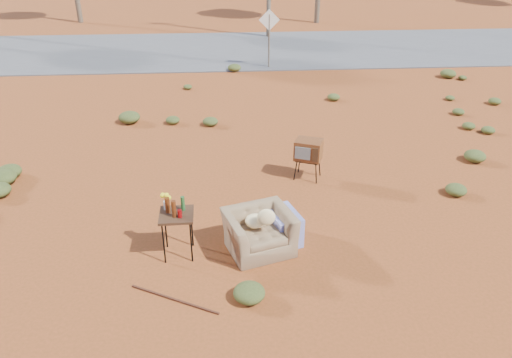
{
  "coord_description": "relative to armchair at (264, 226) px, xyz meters",
  "views": [
    {
      "loc": [
        -0.37,
        -7.04,
        5.23
      ],
      "look_at": [
        0.24,
        1.3,
        0.8
      ],
      "focal_mm": 35.0,
      "sensor_mm": 36.0,
      "label": 1
    }
  ],
  "objects": [
    {
      "name": "tv_unit",
      "position": [
        1.2,
        2.58,
        0.22
      ],
      "size": [
        0.7,
        0.64,
        0.92
      ],
      "rotation": [
        0.0,
        0.0,
        -0.39
      ],
      "color": "black",
      "rests_on": "ground"
    },
    {
      "name": "ground",
      "position": [
        -0.29,
        -0.21,
        -0.46
      ],
      "size": [
        140.0,
        140.0,
        0.0
      ],
      "primitive_type": "plane",
      "color": "brown",
      "rests_on": "ground"
    },
    {
      "name": "armchair",
      "position": [
        0.0,
        0.0,
        0.0
      ],
      "size": [
        1.44,
        1.19,
        0.98
      ],
      "rotation": [
        0.0,
        0.0,
        0.31
      ],
      "color": "#7F6345",
      "rests_on": "ground"
    },
    {
      "name": "highway",
      "position": [
        -0.29,
        14.79,
        -0.44
      ],
      "size": [
        140.0,
        7.0,
        0.04
      ],
      "primitive_type": "cube",
      "color": "#565659",
      "rests_on": "ground"
    },
    {
      "name": "road_sign",
      "position": [
        1.21,
        11.79,
        1.04
      ],
      "size": [
        0.78,
        0.06,
        2.19
      ],
      "color": "brown",
      "rests_on": "ground"
    },
    {
      "name": "rusty_bar",
      "position": [
        -1.49,
        -1.29,
        -0.44
      ],
      "size": [
        1.39,
        0.76,
        0.04
      ],
      "primitive_type": "cylinder",
      "rotation": [
        0.0,
        1.57,
        -0.49
      ],
      "color": "#4F2115",
      "rests_on": "ground"
    },
    {
      "name": "side_table",
      "position": [
        -1.52,
        -0.06,
        0.39
      ],
      "size": [
        0.58,
        0.58,
        1.14
      ],
      "rotation": [
        0.0,
        0.0,
        0.02
      ],
      "color": "#3D2216",
      "rests_on": "ground"
    },
    {
      "name": "scrub_patch",
      "position": [
        -1.12,
        4.2,
        -0.32
      ],
      "size": [
        17.49,
        8.07,
        0.33
      ],
      "color": "#475023",
      "rests_on": "ground"
    }
  ]
}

